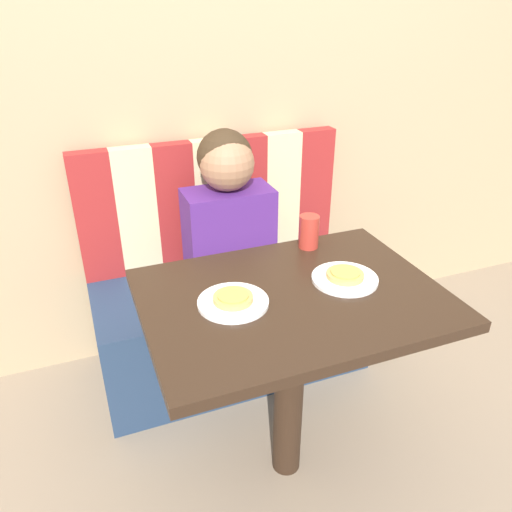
{
  "coord_description": "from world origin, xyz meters",
  "views": [
    {
      "loc": [
        -0.56,
        -1.14,
        1.54
      ],
      "look_at": [
        0.0,
        0.3,
        0.72
      ],
      "focal_mm": 35.0,
      "sensor_mm": 36.0,
      "label": 1
    }
  ],
  "objects_px": {
    "pizza_right": "(345,274)",
    "drinking_cup": "(309,232)",
    "plate_left": "(233,302)",
    "pizza_left": "(233,298)",
    "plate_right": "(345,279)",
    "person": "(228,206)"
  },
  "relations": [
    {
      "from": "pizza_left",
      "to": "pizza_right",
      "type": "bearing_deg",
      "value": 0.0
    },
    {
      "from": "plate_left",
      "to": "pizza_left",
      "type": "relative_size",
      "value": 1.79
    },
    {
      "from": "plate_left",
      "to": "pizza_right",
      "type": "bearing_deg",
      "value": 0.0
    },
    {
      "from": "person",
      "to": "plate_right",
      "type": "distance_m",
      "value": 0.63
    },
    {
      "from": "pizza_right",
      "to": "drinking_cup",
      "type": "xyz_separation_m",
      "value": [
        -0.0,
        0.25,
        0.04
      ]
    },
    {
      "from": "person",
      "to": "plate_left",
      "type": "distance_m",
      "value": 0.63
    },
    {
      "from": "person",
      "to": "plate_right",
      "type": "height_order",
      "value": "person"
    },
    {
      "from": "drinking_cup",
      "to": "pizza_right",
      "type": "bearing_deg",
      "value": -89.54
    },
    {
      "from": "drinking_cup",
      "to": "plate_right",
      "type": "bearing_deg",
      "value": -89.54
    },
    {
      "from": "pizza_left",
      "to": "plate_left",
      "type": "bearing_deg",
      "value": -90.0
    },
    {
      "from": "pizza_right",
      "to": "plate_left",
      "type": "bearing_deg",
      "value": -180.0
    },
    {
      "from": "plate_left",
      "to": "pizza_right",
      "type": "height_order",
      "value": "pizza_right"
    },
    {
      "from": "person",
      "to": "pizza_right",
      "type": "distance_m",
      "value": 0.63
    },
    {
      "from": "pizza_right",
      "to": "drinking_cup",
      "type": "relative_size",
      "value": 0.98
    },
    {
      "from": "plate_right",
      "to": "drinking_cup",
      "type": "relative_size",
      "value": 1.76
    },
    {
      "from": "pizza_left",
      "to": "pizza_right",
      "type": "relative_size",
      "value": 1.0
    },
    {
      "from": "plate_right",
      "to": "drinking_cup",
      "type": "xyz_separation_m",
      "value": [
        -0.0,
        0.25,
        0.05
      ]
    },
    {
      "from": "pizza_left",
      "to": "pizza_right",
      "type": "xyz_separation_m",
      "value": [
        0.37,
        0.0,
        0.0
      ]
    },
    {
      "from": "person",
      "to": "pizza_left",
      "type": "xyz_separation_m",
      "value": [
        -0.18,
        -0.6,
        -0.03
      ]
    },
    {
      "from": "pizza_right",
      "to": "plate_right",
      "type": "bearing_deg",
      "value": -90.0
    },
    {
      "from": "plate_right",
      "to": "drinking_cup",
      "type": "height_order",
      "value": "drinking_cup"
    },
    {
      "from": "pizza_left",
      "to": "drinking_cup",
      "type": "xyz_separation_m",
      "value": [
        0.37,
        0.25,
        0.04
      ]
    }
  ]
}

